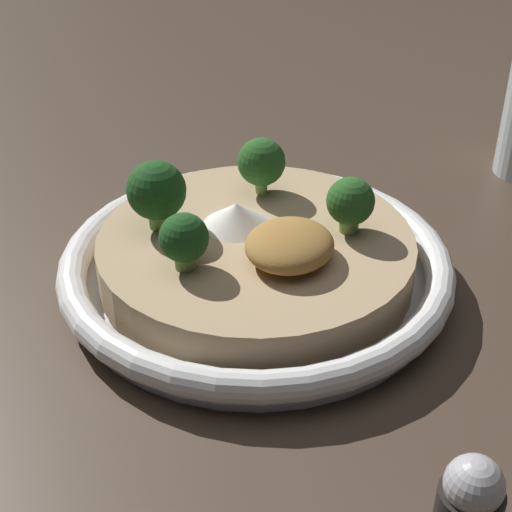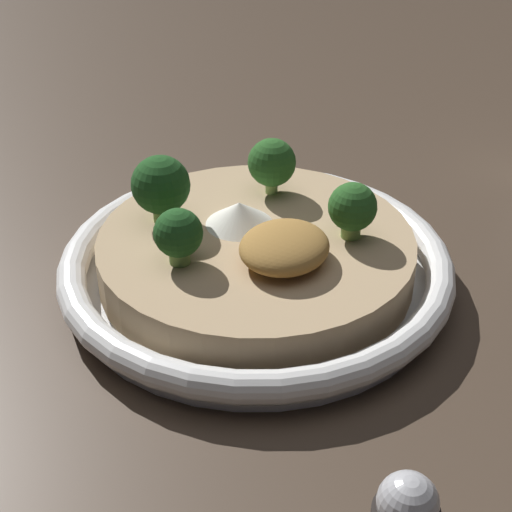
{
  "view_description": "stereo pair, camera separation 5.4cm",
  "coord_description": "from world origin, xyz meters",
  "views": [
    {
      "loc": [
        -0.42,
        -0.16,
        0.32
      ],
      "look_at": [
        0.0,
        0.0,
        0.02
      ],
      "focal_mm": 55.0,
      "sensor_mm": 36.0,
      "label": 1
    },
    {
      "loc": [
        -0.4,
        -0.21,
        0.32
      ],
      "look_at": [
        0.0,
        0.0,
        0.02
      ],
      "focal_mm": 55.0,
      "sensor_mm": 36.0,
      "label": 2
    }
  ],
  "objects": [
    {
      "name": "broccoli_front",
      "position": [
        0.03,
        -0.06,
        0.06
      ],
      "size": [
        0.03,
        0.03,
        0.04
      ],
      "color": "#759E4C",
      "rests_on": "risotto_bowl"
    },
    {
      "name": "crispy_onion_garnish",
      "position": [
        -0.02,
        -0.03,
        0.05
      ],
      "size": [
        0.06,
        0.06,
        0.02
      ],
      "color": "#A37538",
      "rests_on": "risotto_bowl"
    },
    {
      "name": "broccoli_left",
      "position": [
        -0.05,
        0.03,
        0.06
      ],
      "size": [
        0.03,
        0.03,
        0.04
      ],
      "color": "#668E47",
      "rests_on": "risotto_bowl"
    },
    {
      "name": "cheese_sprinkle",
      "position": [
        0.01,
        0.02,
        0.05
      ],
      "size": [
        0.05,
        0.05,
        0.02
      ],
      "color": "white",
      "rests_on": "risotto_bowl"
    },
    {
      "name": "risotto_bowl",
      "position": [
        0.0,
        0.0,
        0.02
      ],
      "size": [
        0.27,
        0.27,
        0.04
      ],
      "color": "white",
      "rests_on": "ground_plane"
    },
    {
      "name": "broccoli_back_left",
      "position": [
        -0.01,
        0.07,
        0.07
      ],
      "size": [
        0.04,
        0.04,
        0.05
      ],
      "color": "#759E4C",
      "rests_on": "risotto_bowl"
    },
    {
      "name": "broccoli_back_right",
      "position": [
        0.06,
        0.02,
        0.06
      ],
      "size": [
        0.04,
        0.04,
        0.04
      ],
      "color": "#84A856",
      "rests_on": "risotto_bowl"
    },
    {
      "name": "ground_plane",
      "position": [
        0.0,
        0.0,
        0.0
      ],
      "size": [
        6.0,
        6.0,
        0.0
      ],
      "primitive_type": "plane",
      "color": "#47382B"
    }
  ]
}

